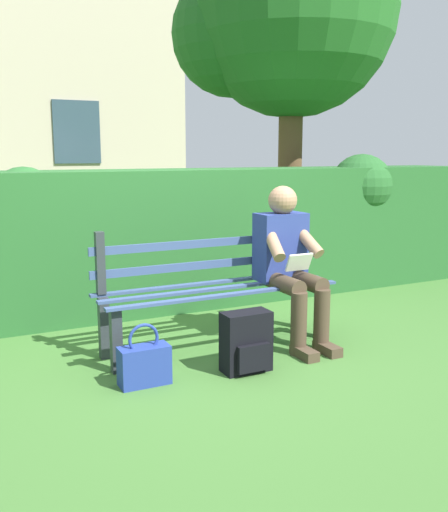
{
  "coord_description": "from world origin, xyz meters",
  "views": [
    {
      "loc": [
        1.79,
        3.68,
        1.43
      ],
      "look_at": [
        0.0,
        0.1,
        0.71
      ],
      "focal_mm": 40.13,
      "sensor_mm": 36.0,
      "label": 1
    }
  ],
  "objects_px": {
    "backpack": "(246,342)",
    "handbag": "(144,364)",
    "park_bench": "(214,288)",
    "person_seated": "(289,260)",
    "tree": "(282,18)"
  },
  "relations": [
    {
      "from": "person_seated",
      "to": "tree",
      "type": "bearing_deg",
      "value": -120.46
    },
    {
      "from": "tree",
      "to": "backpack",
      "type": "bearing_deg",
      "value": 54.89
    },
    {
      "from": "park_bench",
      "to": "backpack",
      "type": "relative_size",
      "value": 4.43
    },
    {
      "from": "backpack",
      "to": "handbag",
      "type": "relative_size",
      "value": 1.02
    },
    {
      "from": "person_seated",
      "to": "handbag",
      "type": "distance_m",
      "value": 1.4
    },
    {
      "from": "tree",
      "to": "handbag",
      "type": "distance_m",
      "value": 4.98
    },
    {
      "from": "tree",
      "to": "park_bench",
      "type": "bearing_deg",
      "value": 49.55
    },
    {
      "from": "park_bench",
      "to": "backpack",
      "type": "distance_m",
      "value": 0.62
    },
    {
      "from": "backpack",
      "to": "handbag",
      "type": "height_order",
      "value": "backpack"
    },
    {
      "from": "tree",
      "to": "backpack",
      "type": "relative_size",
      "value": 10.7
    },
    {
      "from": "backpack",
      "to": "handbag",
      "type": "distance_m",
      "value": 0.69
    },
    {
      "from": "person_seated",
      "to": "tree",
      "type": "relative_size",
      "value": 0.27
    },
    {
      "from": "tree",
      "to": "handbag",
      "type": "height_order",
      "value": "tree"
    },
    {
      "from": "park_bench",
      "to": "person_seated",
      "type": "xyz_separation_m",
      "value": [
        -0.55,
        0.17,
        0.2
      ]
    },
    {
      "from": "person_seated",
      "to": "backpack",
      "type": "height_order",
      "value": "person_seated"
    }
  ]
}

